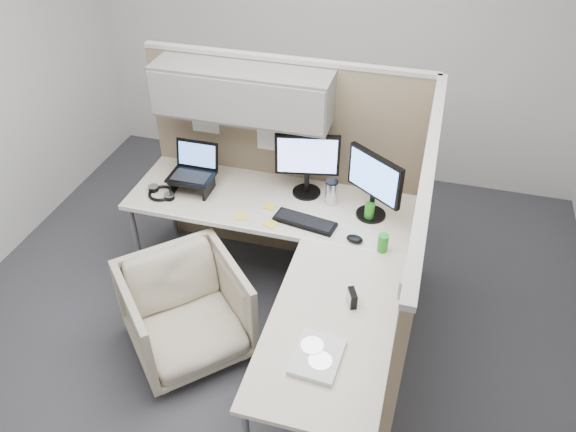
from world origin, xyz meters
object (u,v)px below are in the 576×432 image
(desk, at_px, (286,248))
(monitor_left, at_px, (307,160))
(office_chair, at_px, (185,308))
(keyboard, at_px, (305,222))

(desk, relative_size, monitor_left, 4.29)
(office_chair, bearing_deg, keyboard, 0.17)
(office_chair, distance_m, monitor_left, 1.27)
(monitor_left, height_order, keyboard, monitor_left)
(office_chair, bearing_deg, desk, -10.14)
(desk, relative_size, office_chair, 2.74)
(monitor_left, distance_m, keyboard, 0.43)
(office_chair, bearing_deg, monitor_left, 15.64)
(desk, distance_m, office_chair, 0.75)
(monitor_left, bearing_deg, keyboard, -88.96)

